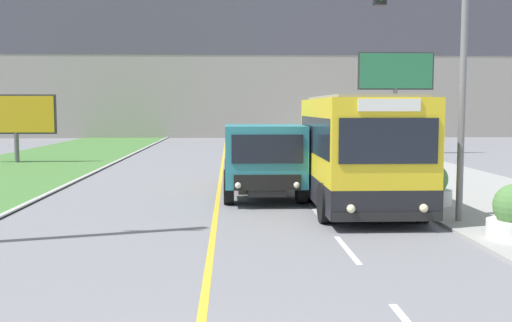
{
  "coord_description": "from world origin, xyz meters",
  "views": [
    {
      "loc": [
        0.4,
        -4.0,
        2.85
      ],
      "look_at": [
        1.1,
        12.33,
        1.4
      ],
      "focal_mm": 42.0,
      "sensor_mm": 36.0,
      "label": 1
    }
  ],
  "objects": [
    {
      "name": "billboard_large",
      "position": [
        10.53,
        32.49,
        4.82
      ],
      "size": [
        4.66,
        0.24,
        6.25
      ],
      "color": "#59595B",
      "rests_on": "ground_plane"
    },
    {
      "name": "city_bus",
      "position": [
        3.96,
        12.21,
        1.61
      ],
      "size": [
        2.72,
        5.92,
        3.18
      ],
      "color": "yellow",
      "rests_on": "ground_plane"
    },
    {
      "name": "traffic_light_mast",
      "position": [
        5.4,
        10.3,
        4.09
      ],
      "size": [
        2.28,
        0.32,
        6.48
      ],
      "color": "slate",
      "rests_on": "ground_plane"
    },
    {
      "name": "billboard_small",
      "position": [
        -10.69,
        27.48,
        2.44
      ],
      "size": [
        4.14,
        0.24,
        3.55
      ],
      "color": "#59595B",
      "rests_on": "ground_plane"
    },
    {
      "name": "apartment_block_background",
      "position": [
        0.0,
        57.16,
        11.22
      ],
      "size": [
        80.0,
        8.04,
        22.45
      ],
      "color": "gray",
      "rests_on": "ground_plane"
    },
    {
      "name": "car_distant",
      "position": [
        3.63,
        33.15,
        0.69
      ],
      "size": [
        1.8,
        4.3,
        1.45
      ],
      "color": "silver",
      "rests_on": "ground_plane"
    },
    {
      "name": "planter_round_third",
      "position": [
        6.33,
        17.29,
        0.57
      ],
      "size": [
        1.11,
        1.11,
        1.13
      ],
      "color": "silver",
      "rests_on": "sidewalk_right"
    },
    {
      "name": "planter_round_second",
      "position": [
        6.17,
        12.78,
        0.6
      ],
      "size": [
        1.13,
        1.13,
        1.19
      ],
      "color": "silver",
      "rests_on": "sidewalk_right"
    },
    {
      "name": "dump_truck",
      "position": [
        1.43,
        14.74,
        1.2
      ],
      "size": [
        2.46,
        6.56,
        2.33
      ],
      "color": "black",
      "rests_on": "ground_plane"
    }
  ]
}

